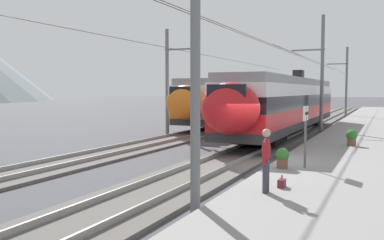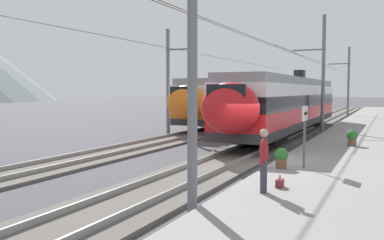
# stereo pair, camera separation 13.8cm
# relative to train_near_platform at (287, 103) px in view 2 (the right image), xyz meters

# --- Properties ---
(ground_plane) EXTENTS (400.00, 400.00, 0.00)m
(ground_plane) POSITION_rel_train_near_platform_xyz_m (-11.92, -1.41, -2.22)
(ground_plane) COLOR #424247
(track_near) EXTENTS (120.00, 3.00, 0.28)m
(track_near) POSITION_rel_train_near_platform_xyz_m (-11.92, -0.00, -2.15)
(track_near) COLOR #5B5651
(track_near) RESTS_ON ground
(track_far) EXTENTS (120.00, 3.00, 0.28)m
(track_far) POSITION_rel_train_near_platform_xyz_m (-11.92, 5.80, -2.15)
(track_far) COLOR #5B5651
(track_far) RESTS_ON ground
(train_near_platform) EXTENTS (23.72, 2.87, 4.27)m
(train_near_platform) POSITION_rel_train_near_platform_xyz_m (0.00, 0.00, 0.00)
(train_near_platform) COLOR #2D2D30
(train_near_platform) RESTS_ON track_near
(train_far_track) EXTENTS (31.14, 3.03, 4.27)m
(train_far_track) POSITION_rel_train_near_platform_xyz_m (11.44, 5.80, 0.01)
(train_far_track) COLOR #2D2D30
(train_far_track) RESTS_ON track_far
(catenary_mast_west) EXTENTS (49.52, 2.25, 7.02)m
(catenary_mast_west) POSITION_rel_train_near_platform_xyz_m (-19.05, -1.78, 1.54)
(catenary_mast_west) COLOR slate
(catenary_mast_west) RESTS_ON ground
(catenary_mast_mid) EXTENTS (49.52, 2.25, 8.17)m
(catenary_mast_mid) POSITION_rel_train_near_platform_xyz_m (2.08, -1.81, 2.02)
(catenary_mast_mid) COLOR slate
(catenary_mast_mid) RESTS_ON ground
(catenary_mast_east) EXTENTS (49.52, 2.25, 7.75)m
(catenary_mast_east) POSITION_rel_train_near_platform_xyz_m (20.90, -1.80, 1.86)
(catenary_mast_east) COLOR slate
(catenary_mast_east) RESTS_ON ground
(catenary_mast_far_side) EXTENTS (49.52, 2.17, 7.20)m
(catenary_mast_far_side) POSITION_rel_train_near_platform_xyz_m (-2.40, 7.51, 1.60)
(catenary_mast_far_side) COLOR slate
(catenary_mast_far_side) RESTS_ON ground
(platform_sign) EXTENTS (0.70, 0.08, 2.15)m
(platform_sign) POSITION_rel_train_near_platform_xyz_m (-13.28, -3.54, -0.30)
(platform_sign) COLOR #59595B
(platform_sign) RESTS_ON platform_slab
(passenger_walking) EXTENTS (0.53, 0.22, 1.69)m
(passenger_walking) POSITION_rel_train_near_platform_xyz_m (-17.40, -3.25, -0.93)
(passenger_walking) COLOR #383842
(passenger_walking) RESTS_ON platform_slab
(handbag_beside_passenger) EXTENTS (0.32, 0.18, 0.35)m
(handbag_beside_passenger) POSITION_rel_train_near_platform_xyz_m (-16.59, -3.48, -1.76)
(handbag_beside_passenger) COLOR maroon
(handbag_beside_passenger) RESTS_ON platform_slab
(potted_plant_platform_edge) EXTENTS (0.53, 0.53, 0.79)m
(potted_plant_platform_edge) POSITION_rel_train_near_platform_xyz_m (-6.23, -4.55, -1.43)
(potted_plant_platform_edge) COLOR brown
(potted_plant_platform_edge) RESTS_ON platform_slab
(potted_plant_by_shelter) EXTENTS (0.47, 0.47, 0.70)m
(potted_plant_by_shelter) POSITION_rel_train_near_platform_xyz_m (-13.68, -2.84, -1.48)
(potted_plant_by_shelter) COLOR brown
(potted_plant_by_shelter) RESTS_ON platform_slab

